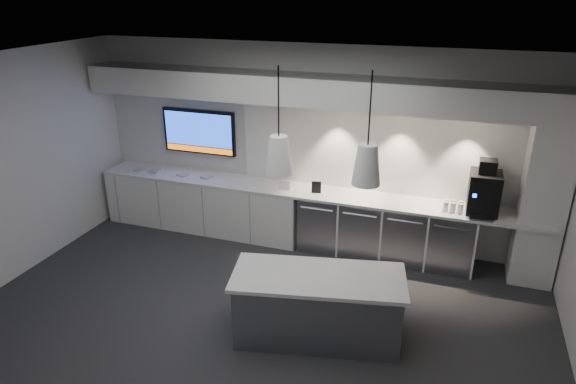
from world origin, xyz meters
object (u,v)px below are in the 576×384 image
at_px(wall_tv, 199,132).
at_px(bin, 245,299).
at_px(island, 318,306).
at_px(coffee_machine, 484,191).

height_order(wall_tv, bin, wall_tv).
xyz_separation_m(wall_tv, island, (2.69, -2.41, -1.15)).
bearing_deg(bin, island, -7.61).
xyz_separation_m(island, bin, (-0.96, 0.13, -0.20)).
bearing_deg(island, wall_tv, 126.52).
bearing_deg(wall_tv, bin, -52.75).
xyz_separation_m(wall_tv, coffee_machine, (4.38, -0.25, -0.36)).
relative_size(wall_tv, island, 0.62).
height_order(bin, coffee_machine, coffee_machine).
relative_size(bin, coffee_machine, 0.57).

